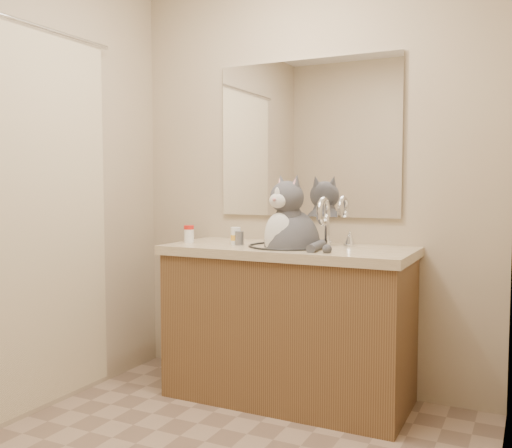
{
  "coord_description": "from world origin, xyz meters",
  "views": [
    {
      "loc": [
        1.2,
        -1.87,
        1.19
      ],
      "look_at": [
        -0.04,
        0.65,
        0.99
      ],
      "focal_mm": 40.0,
      "sensor_mm": 36.0,
      "label": 1
    }
  ],
  "objects": [
    {
      "name": "mirror",
      "position": [
        0.0,
        1.24,
        1.45
      ],
      "size": [
        1.1,
        0.02,
        0.9
      ],
      "primitive_type": "cube",
      "color": "white",
      "rests_on": "room"
    },
    {
      "name": "pill_bottle_redcap",
      "position": [
        -0.59,
        0.89,
        0.9
      ],
      "size": [
        0.08,
        0.08,
        0.1
      ],
      "rotation": [
        0.0,
        0.0,
        -0.38
      ],
      "color": "white",
      "rests_on": "vanity"
    },
    {
      "name": "room",
      "position": [
        0.0,
        0.0,
        1.2
      ],
      "size": [
        2.22,
        2.52,
        2.42
      ],
      "color": "gray",
      "rests_on": "ground"
    },
    {
      "name": "shower_curtain",
      "position": [
        -1.05,
        0.1,
        1.03
      ],
      "size": [
        0.02,
        1.3,
        1.93
      ],
      "color": "beige",
      "rests_on": "ground"
    },
    {
      "name": "pill_bottle_orange",
      "position": [
        -0.3,
        0.92,
        0.9
      ],
      "size": [
        0.07,
        0.07,
        0.1
      ],
      "rotation": [
        0.0,
        0.0,
        0.26
      ],
      "color": "white",
      "rests_on": "vanity"
    },
    {
      "name": "cat",
      "position": [
        0.02,
        0.95,
        0.88
      ],
      "size": [
        0.41,
        0.44,
        0.6
      ],
      "rotation": [
        0.0,
        0.0,
        -0.31
      ],
      "color": "#4A494F",
      "rests_on": "vanity"
    },
    {
      "name": "vanity",
      "position": [
        0.0,
        0.96,
        0.44
      ],
      "size": [
        1.34,
        0.59,
        1.12
      ],
      "color": "brown",
      "rests_on": "ground"
    },
    {
      "name": "grey_canister",
      "position": [
        -0.27,
        0.9,
        0.89
      ],
      "size": [
        0.06,
        0.06,
        0.08
      ],
      "rotation": [
        0.0,
        0.0,
        -0.2
      ],
      "color": "slate",
      "rests_on": "vanity"
    }
  ]
}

